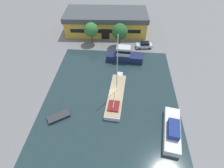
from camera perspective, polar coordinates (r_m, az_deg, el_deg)
ground_plane at (r=37.14m, az=-0.29°, el=-3.79°), size 440.00×440.00×0.00m
water_canal at (r=37.13m, az=-0.29°, el=-3.79°), size 27.42×33.10×0.01m
warehouse_building at (r=58.68m, az=-1.91°, el=19.79°), size 25.79×12.50×6.08m
quay_tree_near_building at (r=49.52m, az=2.60°, el=16.71°), size 4.36×4.36×6.77m
quay_tree_by_water at (r=51.44m, az=-6.83°, el=17.18°), size 3.92×3.92×6.23m
parked_car at (r=51.47m, az=10.44°, el=12.42°), size 4.67×2.42×1.75m
sailboat_moored at (r=36.47m, az=1.32°, el=-3.56°), size 3.93×13.24×14.02m
motor_cruiser at (r=45.68m, az=4.06°, el=9.31°), size 9.41×3.69×3.92m
small_dinghy at (r=34.97m, az=-16.98°, el=-10.13°), size 4.42×3.69×0.56m
cabin_boat at (r=32.90m, az=19.05°, el=-14.01°), size 4.02×9.22×2.54m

